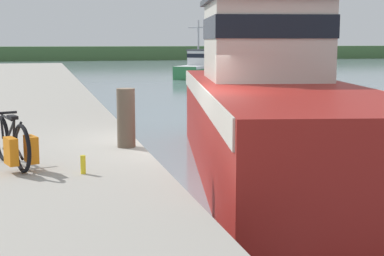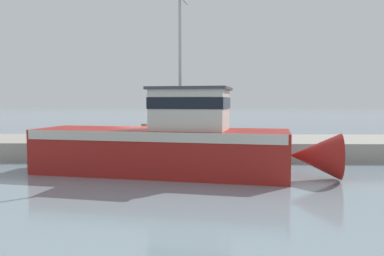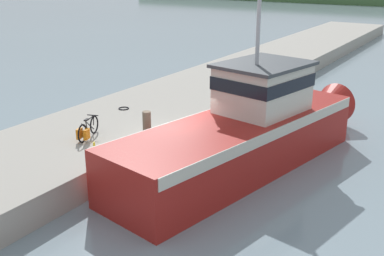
{
  "view_description": "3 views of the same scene",
  "coord_description": "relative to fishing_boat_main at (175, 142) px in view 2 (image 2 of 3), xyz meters",
  "views": [
    {
      "loc": [
        -2.36,
        -10.12,
        2.77
      ],
      "look_at": [
        0.04,
        -0.77,
        1.34
      ],
      "focal_mm": 55.0,
      "sensor_mm": 36.0,
      "label": 1
    },
    {
      "loc": [
        18.22,
        2.65,
        3.12
      ],
      "look_at": [
        0.75,
        2.29,
        1.88
      ],
      "focal_mm": 35.0,
      "sensor_mm": 36.0,
      "label": 2
    },
    {
      "loc": [
        9.3,
        -13.51,
        7.12
      ],
      "look_at": [
        0.36,
        0.75,
        1.31
      ],
      "focal_mm": 45.0,
      "sensor_mm": 36.0,
      "label": 3
    }
  ],
  "objects": [
    {
      "name": "fishing_boat_main",
      "position": [
        0.0,
        0.0,
        0.0
      ],
      "size": [
        5.05,
        13.02,
        8.76
      ],
      "rotation": [
        0.0,
        0.0,
        -0.19
      ],
      "color": "maroon",
      "rests_on": "ground_plane"
    },
    {
      "name": "mooring_post",
      "position": [
        -3.31,
        -1.8,
        0.08
      ],
      "size": [
        0.31,
        0.31,
        1.01
      ],
      "primitive_type": "cylinder",
      "color": "brown",
      "rests_on": "dock_pier"
    },
    {
      "name": "hose_coil",
      "position": [
        -6.43,
        0.59,
        -0.4
      ],
      "size": [
        0.47,
        0.47,
        0.05
      ],
      "primitive_type": "torus",
      "color": "black",
      "rests_on": "dock_pier"
    },
    {
      "name": "bicycle_touring",
      "position": [
        -5.09,
        -3.1,
        -0.08
      ],
      "size": [
        0.74,
        1.62,
        0.76
      ],
      "rotation": [
        0.0,
        0.0,
        0.32
      ],
      "color": "black",
      "rests_on": "dock_pier"
    },
    {
      "name": "dock_pier",
      "position": [
        -5.8,
        -1.58,
        -0.91
      ],
      "size": [
        5.57,
        80.0,
        0.97
      ],
      "primitive_type": "cube",
      "color": "#A39E93",
      "rests_on": "ground_plane"
    },
    {
      "name": "water_bottle_by_bike",
      "position": [
        -4.17,
        -3.7,
        -0.29
      ],
      "size": [
        0.07,
        0.07,
        0.26
      ],
      "primitive_type": "cylinder",
      "color": "yellow",
      "rests_on": "dock_pier"
    },
    {
      "name": "ground_plane",
      "position": [
        -2.32,
        -1.58,
        -1.39
      ],
      "size": [
        320.0,
        320.0,
        0.0
      ],
      "primitive_type": "plane",
      "color": "gray"
    }
  ]
}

